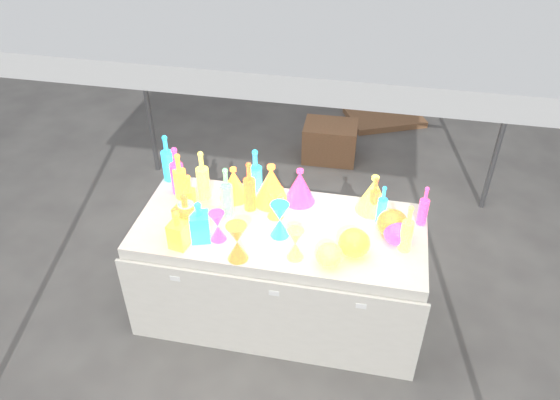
% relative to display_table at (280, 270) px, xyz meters
% --- Properties ---
extents(ground, '(80.00, 80.00, 0.00)m').
position_rel_display_table_xyz_m(ground, '(-0.00, 0.01, -0.37)').
color(ground, slate).
rests_on(ground, ground).
extents(display_table, '(1.84, 0.83, 0.75)m').
position_rel_display_table_xyz_m(display_table, '(0.00, 0.00, 0.00)').
color(display_table, silver).
rests_on(display_table, ground).
extents(cardboard_box_closed, '(0.52, 0.38, 0.37)m').
position_rel_display_table_xyz_m(cardboard_box_closed, '(0.09, 2.04, -0.19)').
color(cardboard_box_closed, '#956543').
rests_on(cardboard_box_closed, ground).
extents(cardboard_box_flat, '(0.94, 0.83, 0.07)m').
position_rel_display_table_xyz_m(cardboard_box_flat, '(0.59, 2.94, -0.34)').
color(cardboard_box_flat, '#956543').
rests_on(cardboard_box_flat, ground).
extents(bottle_0, '(0.11, 0.11, 0.33)m').
position_rel_display_table_xyz_m(bottle_0, '(-0.70, 0.18, 0.54)').
color(bottle_0, red).
rests_on(bottle_0, display_table).
extents(bottle_1, '(0.10, 0.10, 0.35)m').
position_rel_display_table_xyz_m(bottle_1, '(-0.85, 0.36, 0.55)').
color(bottle_1, '#1C9A1F').
rests_on(bottle_1, display_table).
extents(bottle_2, '(0.10, 0.10, 0.35)m').
position_rel_display_table_xyz_m(bottle_2, '(-0.22, 0.15, 0.55)').
color(bottle_2, '#FDA01A').
rests_on(bottle_2, display_table).
extents(bottle_3, '(0.10, 0.10, 0.35)m').
position_rel_display_table_xyz_m(bottle_3, '(-0.73, 0.23, 0.55)').
color(bottle_3, blue).
rests_on(bottle_3, display_table).
extents(bottle_4, '(0.10, 0.10, 0.35)m').
position_rel_display_table_xyz_m(bottle_4, '(-0.55, 0.21, 0.55)').
color(bottle_4, '#13707A').
rests_on(bottle_4, display_table).
extents(bottle_5, '(0.08, 0.08, 0.35)m').
position_rel_display_table_xyz_m(bottle_5, '(-0.35, 0.05, 0.55)').
color(bottle_5, '#B12395').
rests_on(bottle_5, display_table).
extents(bottle_6, '(0.10, 0.10, 0.30)m').
position_rel_display_table_xyz_m(bottle_6, '(-0.57, 0.01, 0.53)').
color(bottle_6, red).
rests_on(bottle_6, display_table).
extents(bottle_7, '(0.10, 0.10, 0.36)m').
position_rel_display_table_xyz_m(bottle_7, '(-0.22, 0.28, 0.56)').
color(bottle_7, '#1C9A1F').
rests_on(bottle_7, display_table).
extents(decanter_0, '(0.12, 0.12, 0.26)m').
position_rel_display_table_xyz_m(decanter_0, '(-0.55, -0.29, 0.50)').
color(decanter_0, red).
rests_on(decanter_0, display_table).
extents(decanter_1, '(0.14, 0.14, 0.29)m').
position_rel_display_table_xyz_m(decanter_1, '(-0.54, -0.16, 0.52)').
color(decanter_1, '#FDA01A').
rests_on(decanter_1, display_table).
extents(decanter_2, '(0.14, 0.14, 0.27)m').
position_rel_display_table_xyz_m(decanter_2, '(-0.44, -0.21, 0.51)').
color(decanter_2, '#1C9A1F').
rests_on(decanter_2, display_table).
extents(hourglass_0, '(0.13, 0.13, 0.24)m').
position_rel_display_table_xyz_m(hourglass_0, '(-0.18, -0.33, 0.50)').
color(hourglass_0, '#FDA01A').
rests_on(hourglass_0, display_table).
extents(hourglass_1, '(0.11, 0.11, 0.19)m').
position_rel_display_table_xyz_m(hourglass_1, '(-0.34, -0.18, 0.47)').
color(hourglass_1, blue).
rests_on(hourglass_1, display_table).
extents(hourglass_2, '(0.11, 0.11, 0.20)m').
position_rel_display_table_xyz_m(hourglass_2, '(0.14, -0.25, 0.47)').
color(hourglass_2, '#13707A').
rests_on(hourglass_2, display_table).
extents(hourglass_3, '(0.10, 0.10, 0.20)m').
position_rel_display_table_xyz_m(hourglass_3, '(-0.54, -0.14, 0.48)').
color(hourglass_3, '#B12395').
rests_on(hourglass_3, display_table).
extents(hourglass_4, '(0.13, 0.13, 0.21)m').
position_rel_display_table_xyz_m(hourglass_4, '(-0.05, 0.10, 0.48)').
color(hourglass_4, red).
rests_on(hourglass_4, display_table).
extents(hourglass_5, '(0.15, 0.15, 0.23)m').
position_rel_display_table_xyz_m(hourglass_5, '(0.02, -0.08, 0.49)').
color(hourglass_5, '#1C9A1F').
rests_on(hourglass_5, display_table).
extents(globe_0, '(0.19, 0.19, 0.15)m').
position_rel_display_table_xyz_m(globe_0, '(0.47, -0.16, 0.45)').
color(globe_0, red).
rests_on(globe_0, display_table).
extents(globe_1, '(0.16, 0.16, 0.13)m').
position_rel_display_table_xyz_m(globe_1, '(0.34, -0.28, 0.44)').
color(globe_1, '#13707A').
rests_on(globe_1, display_table).
extents(globe_2, '(0.22, 0.22, 0.15)m').
position_rel_display_table_xyz_m(globe_2, '(0.68, 0.07, 0.45)').
color(globe_2, '#FDA01A').
rests_on(globe_2, display_table).
extents(globe_3, '(0.19, 0.19, 0.13)m').
position_rel_display_table_xyz_m(globe_3, '(0.71, -0.01, 0.44)').
color(globe_3, blue).
rests_on(globe_3, display_table).
extents(lampshade_0, '(0.24, 0.24, 0.23)m').
position_rel_display_table_xyz_m(lampshade_0, '(-0.35, 0.24, 0.49)').
color(lampshade_0, '#FCFF35').
rests_on(lampshade_0, display_table).
extents(lampshade_1, '(0.30, 0.30, 0.28)m').
position_rel_display_table_xyz_m(lampshade_1, '(-0.10, 0.25, 0.52)').
color(lampshade_1, '#FCFF35').
rests_on(lampshade_1, display_table).
extents(lampshade_2, '(0.26, 0.26, 0.25)m').
position_rel_display_table_xyz_m(lampshade_2, '(0.07, 0.29, 0.50)').
color(lampshade_2, blue).
rests_on(lampshade_2, display_table).
extents(lampshade_3, '(0.24, 0.24, 0.26)m').
position_rel_display_table_xyz_m(lampshade_3, '(0.55, 0.29, 0.50)').
color(lampshade_3, '#13707A').
rests_on(lampshade_3, display_table).
extents(bottle_8, '(0.07, 0.07, 0.27)m').
position_rel_display_table_xyz_m(bottle_8, '(0.61, 0.17, 0.51)').
color(bottle_8, '#1C9A1F').
rests_on(bottle_8, display_table).
extents(bottle_9, '(0.07, 0.07, 0.27)m').
position_rel_display_table_xyz_m(bottle_9, '(0.56, 0.25, 0.51)').
color(bottle_9, '#FDA01A').
rests_on(bottle_9, display_table).
extents(bottle_10, '(0.08, 0.08, 0.28)m').
position_rel_display_table_xyz_m(bottle_10, '(0.86, 0.21, 0.51)').
color(bottle_10, blue).
rests_on(bottle_10, display_table).
extents(bottle_11, '(0.08, 0.08, 0.32)m').
position_rel_display_table_xyz_m(bottle_11, '(0.76, -0.06, 0.53)').
color(bottle_11, '#13707A').
rests_on(bottle_11, display_table).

